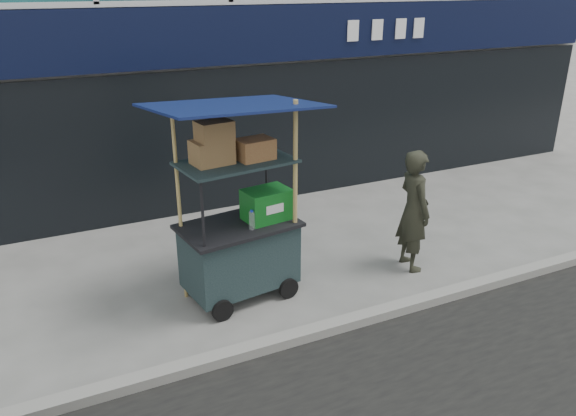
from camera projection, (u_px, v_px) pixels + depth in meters
ground at (352, 315)px, 6.73m from camera, size 80.00×80.00×0.00m
curb at (361, 319)px, 6.54m from camera, size 80.00×0.18×0.12m
vendor_cart at (240, 231)px, 6.83m from camera, size 2.04×1.57×2.53m
vendor_man at (414, 210)px, 7.55m from camera, size 0.47×0.66×1.69m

